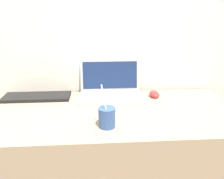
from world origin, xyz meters
TOP-DOWN VIEW (x-y plane):
  - wall_back at (0.00, 0.67)m, footprint 7.00×0.04m
  - desk at (0.00, 0.31)m, footprint 1.47×0.63m
  - laptop at (0.04, 0.53)m, footprint 0.39×0.28m
  - drink_cup at (-0.00, 0.14)m, footprint 0.08×0.08m
  - computer_mouse at (0.31, 0.50)m, footprint 0.06×0.11m
  - external_keyboard at (-0.41, 0.53)m, footprint 0.40×0.15m

SIDE VIEW (x-z plane):
  - desk at x=0.00m, z-range 0.00..0.73m
  - external_keyboard at x=-0.41m, z-range 0.73..0.75m
  - computer_mouse at x=0.31m, z-range 0.73..0.77m
  - laptop at x=0.04m, z-range 0.67..0.88m
  - drink_cup at x=0.00m, z-range 0.68..0.88m
  - wall_back at x=0.00m, z-range 0.00..2.50m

